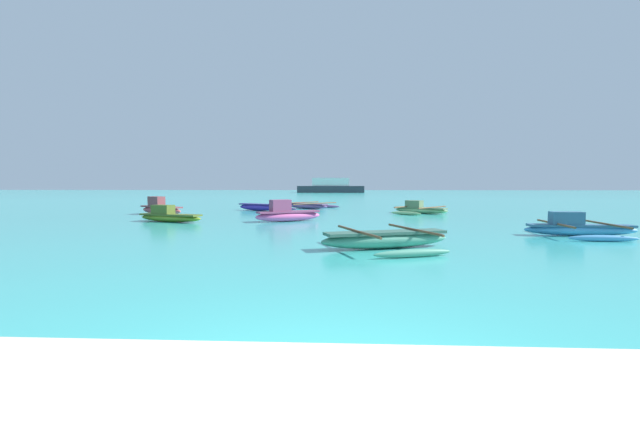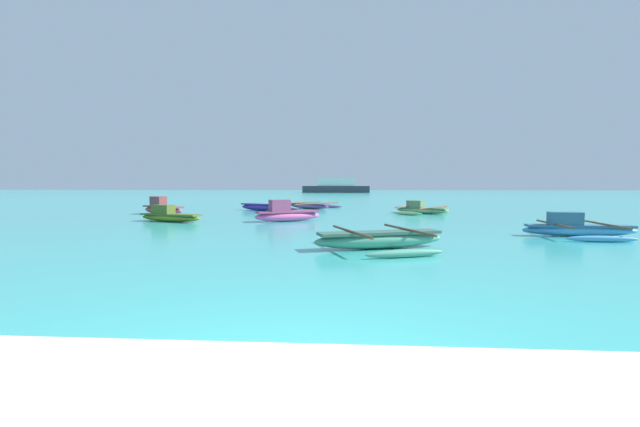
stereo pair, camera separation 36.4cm
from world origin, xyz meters
TOP-DOWN VIEW (x-y plane):
  - ground_plane at (0.00, 0.00)m, footprint 240.00×240.00m
  - moored_boat_0 at (-7.94, 16.20)m, footprint 3.49×1.82m
  - moored_boat_1 at (-2.42, 27.26)m, footprint 4.92×5.04m
  - moored_boat_2 at (4.82, 22.70)m, footprint 3.80×4.11m
  - moored_boat_3 at (1.37, 8.44)m, footprint 3.75×3.75m
  - moored_boat_4 at (-10.34, 20.75)m, footprint 3.35×2.50m
  - moored_boat_5 at (8.23, 11.66)m, footprint 3.70×3.28m
  - moored_boat_6 at (-2.45, 16.70)m, footprint 3.16×2.20m
  - moored_boat_7 at (-5.41, 24.77)m, footprint 3.10×2.08m
  - distant_ferry at (-2.24, 84.18)m, footprint 13.56×2.98m

SIDE VIEW (x-z plane):
  - ground_plane at x=0.00m, z-range 0.00..0.00m
  - moored_boat_1 at x=-2.42m, z-range -0.02..0.42m
  - moored_boat_3 at x=1.37m, z-range -0.01..0.51m
  - moored_boat_7 at x=-5.41m, z-range 0.03..0.48m
  - moored_boat_2 at x=4.82m, z-range -0.13..0.64m
  - moored_boat_5 at x=8.23m, z-range -0.14..0.68m
  - moored_boat_0 at x=-7.94m, z-range -0.12..0.67m
  - moored_boat_6 at x=-2.45m, z-range -0.15..0.88m
  - moored_boat_4 at x=-10.34m, z-range -0.15..0.89m
  - distant_ferry at x=-2.24m, z-range -0.28..2.71m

